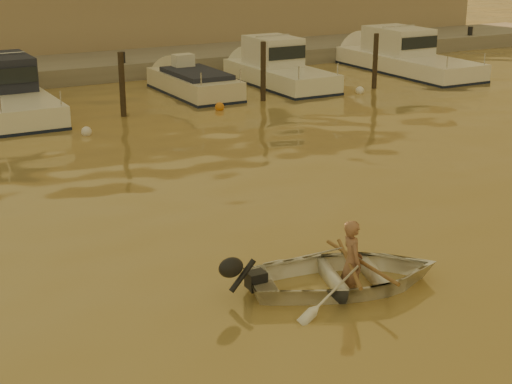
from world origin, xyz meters
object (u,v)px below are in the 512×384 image
moored_boat_3 (194,88)px  waterfront_building (24,5)px  moored_boat_4 (280,69)px  moored_boat_5 (408,57)px  dinghy (346,275)px  person (352,263)px  moored_boat_2 (9,94)px

moored_boat_3 → waterfront_building: 11.67m
moored_boat_4 → moored_boat_5: (6.09, 0.00, 0.00)m
moored_boat_3 → waterfront_building: size_ratio=0.12×
dinghy → person: person is taller
person → waterfront_building: waterfront_building is taller
moored_boat_4 → waterfront_building: (-6.76, 11.00, 1.77)m
dinghy → moored_boat_2: size_ratio=0.45×
moored_boat_2 → waterfront_building: 11.59m
person → moored_boat_3: 16.43m
dinghy → moored_boat_3: 16.42m
moored_boat_2 → moored_boat_5: bearing=0.0°
moored_boat_4 → waterfront_building: bearing=121.6°
moored_boat_2 → moored_boat_3: 6.44m
moored_boat_4 → moored_boat_5: size_ratio=0.81×
person → waterfront_building: bearing=13.2°
moored_boat_2 → waterfront_building: size_ratio=0.16×
waterfront_building → moored_boat_5: bearing=-40.6°
moored_boat_2 → moored_boat_3: bearing=0.0°
moored_boat_4 → moored_boat_3: bearing=180.0°
dinghy → moored_boat_5: 21.21m
moored_boat_2 → dinghy: bearing=-83.1°
moored_boat_2 → moored_boat_5: size_ratio=0.92×
moored_boat_4 → person: bearing=-116.7°
moored_boat_2 → moored_boat_3: (6.43, 0.00, -0.40)m
dinghy → waterfront_building: bearing=13.0°
dinghy → person: 0.23m
moored_boat_2 → moored_boat_5: 16.06m
dinghy → moored_boat_3: (4.52, 15.79, 0.01)m
moored_boat_5 → waterfront_building: (-12.85, 11.00, 1.77)m
person → moored_boat_5: 21.16m
person → moored_boat_4: size_ratio=0.23×
moored_boat_5 → waterfront_building: bearing=139.4°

